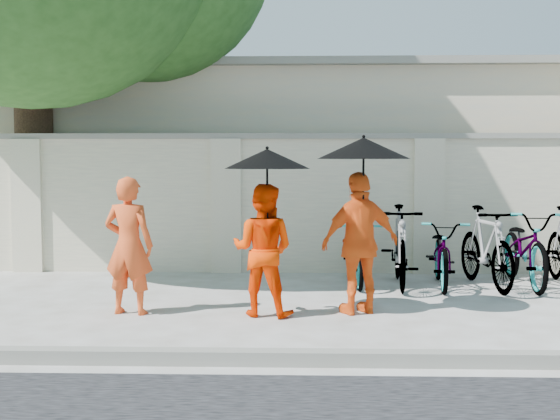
{
  "coord_description": "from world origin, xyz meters",
  "views": [
    {
      "loc": [
        0.12,
        -7.35,
        1.67
      ],
      "look_at": [
        -0.13,
        0.8,
        1.1
      ],
      "focal_mm": 45.0,
      "sensor_mm": 36.0,
      "label": 1
    }
  ],
  "objects": [
    {
      "name": "ground",
      "position": [
        0.0,
        0.0,
        0.0
      ],
      "size": [
        80.0,
        80.0,
        0.0
      ],
      "primitive_type": "plane",
      "color": "silver"
    },
    {
      "name": "kerb",
      "position": [
        0.0,
        -1.7,
        0.06
      ],
      "size": [
        40.0,
        0.16,
        0.12
      ],
      "primitive_type": "cube",
      "color": "gray",
      "rests_on": "ground"
    },
    {
      "name": "compound_wall",
      "position": [
        1.0,
        3.2,
        1.0
      ],
      "size": [
        20.0,
        0.3,
        2.0
      ],
      "primitive_type": "cube",
      "color": "beige",
      "rests_on": "ground"
    },
    {
      "name": "building_behind",
      "position": [
        2.0,
        7.0,
        1.6
      ],
      "size": [
        14.0,
        6.0,
        3.2
      ],
      "primitive_type": "cube",
      "color": "beige",
      "rests_on": "ground"
    },
    {
      "name": "monk_left",
      "position": [
        -1.76,
        0.18,
        0.75
      ],
      "size": [
        0.6,
        0.44,
        1.5
      ],
      "primitive_type": "imported",
      "rotation": [
        0.0,
        0.0,
        2.98
      ],
      "color": "#E84E1E",
      "rests_on": "ground"
    },
    {
      "name": "monk_center",
      "position": [
        -0.29,
        0.15,
        0.71
      ],
      "size": [
        0.8,
        0.69,
        1.43
      ],
      "primitive_type": "imported",
      "rotation": [
        0.0,
        0.0,
        2.89
      ],
      "color": "#FF3700",
      "rests_on": "ground"
    },
    {
      "name": "parasol_center",
      "position": [
        -0.24,
        0.07,
        1.69
      ],
      "size": [
        0.91,
        0.91,
        0.99
      ],
      "color": "black",
      "rests_on": "ground"
    },
    {
      "name": "monk_right",
      "position": [
        0.77,
        0.28,
        0.78
      ],
      "size": [
        0.99,
        0.71,
        1.56
      ],
      "primitive_type": "imported",
      "rotation": [
        0.0,
        0.0,
        3.55
      ],
      "color": "#FF6018",
      "rests_on": "ground"
    },
    {
      "name": "parasol_right",
      "position": [
        0.79,
        0.2,
        1.81
      ],
      "size": [
        1.0,
        1.0,
        1.04
      ],
      "color": "black",
      "rests_on": "ground"
    },
    {
      "name": "bike_0",
      "position": [
        0.87,
        2.11,
        0.43
      ],
      "size": [
        0.6,
        1.64,
        0.85
      ],
      "primitive_type": "imported",
      "rotation": [
        0.0,
        0.0,
        0.02
      ],
      "color": "#90909A",
      "rests_on": "ground"
    },
    {
      "name": "bike_1",
      "position": [
        1.43,
        1.95,
        0.54
      ],
      "size": [
        0.65,
        1.84,
        1.08
      ],
      "primitive_type": "imported",
      "rotation": [
        0.0,
        0.0,
        -0.08
      ],
      "color": "#90909A",
      "rests_on": "ground"
    },
    {
      "name": "bike_2",
      "position": [
        1.99,
        1.95,
        0.45
      ],
      "size": [
        0.8,
        1.77,
        0.9
      ],
      "primitive_type": "imported",
      "rotation": [
        0.0,
        0.0,
        -0.12
      ],
      "color": "#90909A",
      "rests_on": "ground"
    },
    {
      "name": "bike_3",
      "position": [
        2.55,
        1.9,
        0.54
      ],
      "size": [
        0.73,
        1.84,
        1.08
      ],
      "primitive_type": "imported",
      "rotation": [
        0.0,
        0.0,
        0.13
      ],
      "color": "#90909A",
      "rests_on": "ground"
    },
    {
      "name": "bike_4",
      "position": [
        3.11,
        2.04,
        0.51
      ],
      "size": [
        0.74,
        1.97,
        1.03
      ],
      "primitive_type": "imported",
      "rotation": [
        0.0,
        0.0,
        -0.03
      ],
      "color": "#90909A",
      "rests_on": "ground"
    }
  ]
}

